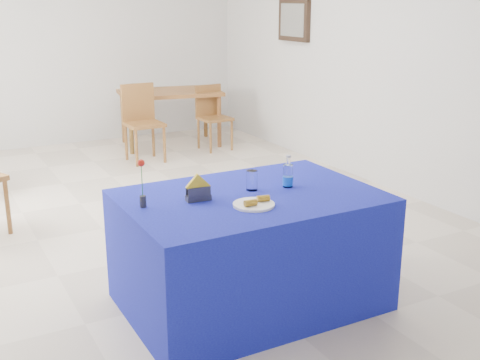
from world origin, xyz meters
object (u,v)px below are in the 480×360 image
(blue_table, at_px, (250,250))
(oak_table, at_px, (170,96))
(water_bottle, at_px, (288,176))
(chair_bg_left, at_px, (141,117))
(chair_bg_right, at_px, (212,112))
(plate, at_px, (254,205))

(blue_table, bearing_deg, oak_table, 74.27)
(water_bottle, bearing_deg, blue_table, -174.71)
(chair_bg_left, distance_m, chair_bg_right, 1.05)
(oak_table, xyz_separation_m, chair_bg_left, (-0.63, -0.60, -0.13))
(chair_bg_left, height_order, chair_bg_right, chair_bg_left)
(plate, distance_m, oak_table, 4.91)
(blue_table, xyz_separation_m, water_bottle, (0.30, 0.03, 0.45))
(plate, relative_size, oak_table, 0.17)
(oak_table, bearing_deg, chair_bg_right, -48.10)
(water_bottle, height_order, chair_bg_left, water_bottle)
(chair_bg_left, xyz_separation_m, chair_bg_right, (1.04, 0.14, -0.06))
(blue_table, distance_m, chair_bg_left, 3.97)
(water_bottle, distance_m, chair_bg_right, 4.27)
(water_bottle, bearing_deg, plate, -149.45)
(chair_bg_left, bearing_deg, water_bottle, -96.72)
(water_bottle, bearing_deg, chair_bg_right, 70.97)
(blue_table, bearing_deg, plate, -113.97)
(chair_bg_right, bearing_deg, water_bottle, -113.26)
(plate, height_order, chair_bg_right, chair_bg_right)
(water_bottle, relative_size, chair_bg_right, 0.25)
(chair_bg_right, bearing_deg, plate, -116.89)
(blue_table, xyz_separation_m, chair_bg_right, (1.69, 4.06, 0.11))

